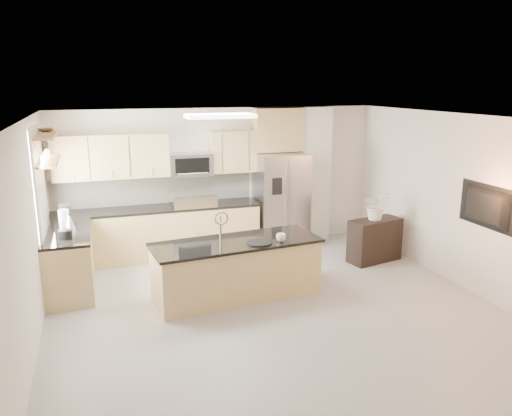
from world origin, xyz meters
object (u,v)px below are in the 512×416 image
object	(u,v)px
island	(237,269)
television	(483,207)
cup	(281,237)
flower_vase	(377,198)
bowl	(46,129)
blender	(64,226)
microwave	(190,164)
coffee_maker	(66,215)
refrigerator	(281,200)
credenza	(375,240)
platter	(259,243)
range	(194,229)
kettle	(70,222)

from	to	relation	value
island	television	world-z (taller)	television
cup	flower_vase	xyz separation A→B (m)	(2.07, 0.87, 0.24)
bowl	flower_vase	size ratio (longest dim) A/B	0.42
cup	blender	bearing A→B (deg)	164.66
microwave	television	distance (m)	4.79
cup	coffee_maker	distance (m)	3.32
refrigerator	credenza	size ratio (longest dim) A/B	1.90
bowl	refrigerator	bearing A→B (deg)	7.72
platter	bowl	world-z (taller)	bowl
microwave	island	bearing A→B (deg)	-83.84
range	credenza	world-z (taller)	range
bowl	credenza	bearing A→B (deg)	-8.33
platter	blender	bearing A→B (deg)	162.79
credenza	coffee_maker	xyz separation A→B (m)	(-5.02, 0.65, 0.69)
island	flower_vase	xyz separation A→B (m)	(2.68, 0.68, 0.71)
kettle	bowl	world-z (taller)	bowl
flower_vase	cup	bearing A→B (deg)	-157.20
island	blender	xyz separation A→B (m)	(-2.31, 0.61, 0.68)
blender	coffee_maker	bearing A→B (deg)	91.55
refrigerator	coffee_maker	xyz separation A→B (m)	(-3.75, -0.63, 0.18)
island	blender	bearing A→B (deg)	159.55
bowl	coffee_maker	bearing A→B (deg)	-33.91
microwave	island	xyz separation A→B (m)	(0.23, -2.15, -1.21)
cup	kettle	distance (m)	3.11
platter	blender	xyz separation A→B (m)	(-2.59, 0.80, 0.25)
kettle	coffee_maker	size ratio (longest dim) A/B	0.87
platter	kettle	distance (m)	2.81
kettle	refrigerator	bearing A→B (deg)	14.87
cup	bowl	xyz separation A→B (m)	(-3.09, 1.64, 1.48)
range	island	bearing A→B (deg)	-83.47
microwave	island	distance (m)	2.48
range	island	world-z (taller)	island
range	flower_vase	size ratio (longest dim) A/B	1.48
island	coffee_maker	distance (m)	2.77
cup	kettle	xyz separation A→B (m)	(-2.87, 1.19, 0.15)
credenza	cup	world-z (taller)	cup
microwave	coffee_maker	bearing A→B (deg)	-158.99
blender	television	world-z (taller)	television
credenza	platter	bearing A→B (deg)	-172.39
island	credenza	distance (m)	2.78
blender	microwave	bearing A→B (deg)	36.65
refrigerator	island	size ratio (longest dim) A/B	0.72
coffee_maker	kettle	bearing A→B (deg)	-78.51
blender	kettle	size ratio (longest dim) A/B	1.51
range	refrigerator	world-z (taller)	refrigerator
microwave	kettle	bearing A→B (deg)	-150.43
television	range	bearing A→B (deg)	48.36
microwave	platter	size ratio (longest dim) A/B	2.11
platter	kettle	bearing A→B (deg)	154.76
cup	kettle	world-z (taller)	kettle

